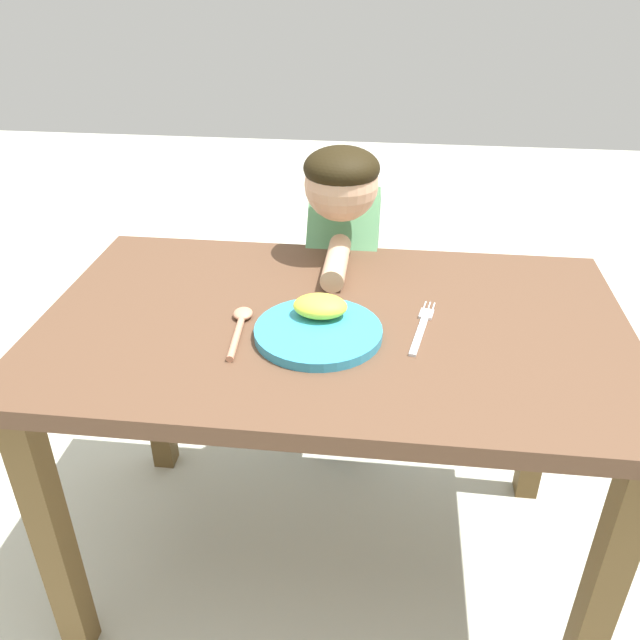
{
  "coord_description": "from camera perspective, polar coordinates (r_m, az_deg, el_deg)",
  "views": [
    {
      "loc": [
        0.11,
        -1.16,
        1.41
      ],
      "look_at": [
        -0.02,
        -0.04,
        0.75
      ],
      "focal_mm": 36.76,
      "sensor_mm": 36.0,
      "label": 1
    }
  ],
  "objects": [
    {
      "name": "dining_table",
      "position": [
        1.41,
        1.1,
        -3.47
      ],
      "size": [
        1.21,
        0.73,
        0.73
      ],
      "color": "brown",
      "rests_on": "ground_plane"
    },
    {
      "name": "plate",
      "position": [
        1.3,
        -0.1,
        -0.5
      ],
      "size": [
        0.25,
        0.25,
        0.06
      ],
      "color": "teal",
      "rests_on": "dining_table"
    },
    {
      "name": "ground_plane",
      "position": [
        1.83,
        0.9,
        -19.94
      ],
      "size": [
        8.0,
        8.0,
        0.0
      ],
      "primitive_type": "plane",
      "color": "beige"
    },
    {
      "name": "spoon",
      "position": [
        1.33,
        -7.0,
        -0.4
      ],
      "size": [
        0.04,
        0.19,
        0.02
      ],
      "rotation": [
        0.0,
        0.0,
        1.64
      ],
      "color": "tan",
      "rests_on": "dining_table"
    },
    {
      "name": "person",
      "position": [
        1.8,
        1.97,
        2.45
      ],
      "size": [
        0.18,
        0.45,
        0.99
      ],
      "rotation": [
        0.0,
        0.0,
        3.14
      ],
      "color": "#304964",
      "rests_on": "ground_plane"
    },
    {
      "name": "fork",
      "position": [
        1.33,
        8.85,
        -0.63
      ],
      "size": [
        0.06,
        0.21,
        0.01
      ],
      "rotation": [
        0.0,
        0.0,
        1.39
      ],
      "color": "silver",
      "rests_on": "dining_table"
    }
  ]
}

